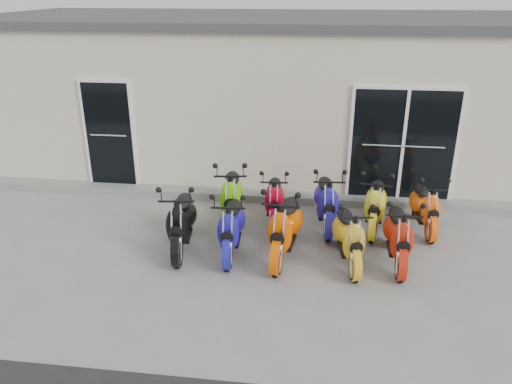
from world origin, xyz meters
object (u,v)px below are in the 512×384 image
Objects in this scene: scooter_back_red at (274,193)px; scooter_front_red at (399,228)px; scooter_front_blue at (231,220)px; scooter_back_blue at (327,195)px; scooter_back_yellow at (376,197)px; scooter_front_black at (181,214)px; scooter_front_orange_b at (349,229)px; scooter_front_orange_a at (285,219)px; scooter_back_extra at (425,201)px; scooter_back_green at (232,189)px.

scooter_front_red is at bearing -35.16° from scooter_back_red.
scooter_back_blue reaches higher than scooter_front_blue.
scooter_front_blue is at bearing -146.12° from scooter_back_blue.
scooter_back_yellow is (1.77, -0.06, 0.04)m from scooter_back_red.
scooter_front_black is 1.06× the size of scooter_front_red.
scooter_front_orange_b is at bearing -103.90° from scooter_back_yellow.
scooter_front_orange_a is 0.98m from scooter_front_orange_b.
scooter_back_blue is (-1.09, 1.14, 0.02)m from scooter_front_red.
scooter_back_red is at bearing 176.05° from scooter_back_extra.
scooter_back_blue is (0.64, 1.17, -0.04)m from scooter_front_orange_a.
scooter_front_orange_b is 0.76m from scooter_front_red.
scooter_back_extra is (0.85, 0.06, -0.04)m from scooter_back_yellow.
scooter_front_blue is (0.81, -0.02, -0.04)m from scooter_front_black.
scooter_front_orange_b is at bearing -170.91° from scooter_front_red.
scooter_front_blue is 1.83m from scooter_front_orange_b.
scooter_back_yellow is (3.15, 1.17, -0.03)m from scooter_front_black.
scooter_back_extra is at bearing 12.07° from scooter_back_yellow.
scooter_back_red is at bearing 149.91° from scooter_front_red.
scooter_back_red is (-0.29, 1.25, -0.10)m from scooter_front_orange_a.
scooter_front_black reaches higher than scooter_back_red.
scooter_front_orange_a is at bearing -55.21° from scooter_back_green.
scooter_front_orange_b is 1.83m from scooter_back_red.
scooter_back_green is at bearing 159.43° from scooter_front_red.
scooter_back_extra is at bearing -1.50° from scooter_back_blue.
scooter_front_orange_b is 1.37m from scooter_back_yellow.
scooter_front_red is at bearing -29.55° from scooter_back_green.
scooter_front_blue is 1.07× the size of scooter_back_extra.
scooter_back_blue is (0.92, -0.08, 0.06)m from scooter_back_red.
scooter_back_extra is (4.00, 1.22, -0.08)m from scooter_front_black.
scooter_back_extra is (0.61, 1.22, -0.04)m from scooter_front_red.
scooter_back_yellow reaches higher than scooter_front_blue.
scooter_front_orange_a is 1.72m from scooter_front_red.
scooter_back_green is 2.53m from scooter_back_yellow.
scooter_front_black is 1.07× the size of scooter_front_blue.
scooter_back_extra is (2.34, 1.25, -0.10)m from scooter_front_orange_a.
scooter_front_red is at bearing -7.34° from scooter_front_black.
scooter_front_blue is 2.58m from scooter_front_red.
scooter_front_orange_a reaches higher than scooter_back_blue.
scooter_front_red is at bearing -50.53° from scooter_back_blue.
scooter_front_red is 2.98m from scooter_back_green.
scooter_back_red is (-1.26, 1.32, -0.03)m from scooter_front_orange_b.
scooter_back_yellow reaches higher than scooter_back_extra.
scooter_front_red reaches higher than scooter_front_orange_b.
scooter_back_yellow reaches higher than scooter_front_red.
scooter_front_blue is at bearing 168.92° from scooter_front_orange_b.
scooter_front_orange_a is at bearing -177.73° from scooter_front_red.
scooter_back_extra is at bearing 35.48° from scooter_front_orange_b.
scooter_back_yellow is at bearing 23.77° from scooter_front_blue.
scooter_front_blue is 2.62m from scooter_back_yellow.
scooter_back_green reaches higher than scooter_front_blue.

